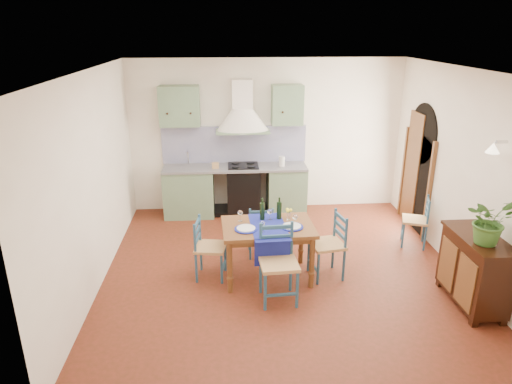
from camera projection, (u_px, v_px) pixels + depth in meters
floor at (281, 270)px, 6.58m from camera, size 5.00×5.00×0.00m
back_wall at (242, 158)px, 8.34m from camera, size 5.00×0.96×2.80m
right_wall at (453, 172)px, 6.55m from camera, size 0.26×5.00×2.80m
left_wall at (93, 182)px, 5.94m from camera, size 0.04×5.00×2.80m
ceiling at (286, 70)px, 5.62m from camera, size 5.00×5.00×0.01m
dining_table at (268, 232)px, 6.17m from camera, size 1.27×0.96×1.10m
chair_near at (278, 263)px, 5.72m from camera, size 0.49×0.49×1.00m
chair_far at (261, 230)px, 6.87m from camera, size 0.39×0.39×0.82m
chair_left at (208, 248)px, 6.26m from camera, size 0.46×0.46×0.87m
chair_right at (329, 245)px, 6.28m from camera, size 0.50×0.50×0.93m
chair_spare at (417, 221)px, 7.19m from camera, size 0.49×0.49×0.82m
sideboard at (475, 268)px, 5.61m from camera, size 0.50×1.05×0.94m
potted_plant at (489, 220)px, 5.21m from camera, size 0.64×0.61×0.57m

